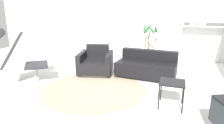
{
  "coord_description": "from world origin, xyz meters",
  "views": [
    {
      "loc": [
        1.42,
        -3.93,
        1.74
      ],
      "look_at": [
        0.01,
        0.22,
        0.55
      ],
      "focal_mm": 32.0,
      "sensor_mm": 36.0,
      "label": 1
    }
  ],
  "objects": [
    {
      "name": "potted_plant",
      "position": [
        0.49,
        2.62,
        0.54
      ],
      "size": [
        0.47,
        0.46,
        1.41
      ],
      "color": "brown",
      "rests_on": "ground_plane"
    },
    {
      "name": "side_table",
      "position": [
        1.37,
        -0.46,
        0.43
      ],
      "size": [
        0.44,
        0.44,
        0.48
      ],
      "color": "black",
      "rests_on": "ground_plane"
    },
    {
      "name": "armchair_red",
      "position": [
        -0.7,
        0.94,
        0.27
      ],
      "size": [
        1.06,
        1.08,
        0.74
      ],
      "rotation": [
        0.0,
        0.0,
        3.37
      ],
      "color": "silver",
      "rests_on": "ground_plane"
    },
    {
      "name": "round_rug",
      "position": [
        -0.29,
        -0.18,
        0.0
      ],
      "size": [
        2.27,
        2.27,
        0.01
      ],
      "color": "tan",
      "rests_on": "ground_plane"
    },
    {
      "name": "shelf_unit",
      "position": [
        2.12,
        2.98,
        1.25
      ],
      "size": [
        1.2,
        0.28,
        1.66
      ],
      "color": "#BCBCC1",
      "rests_on": "ground_plane"
    },
    {
      "name": "lounge_chair",
      "position": [
        -2.08,
        -0.41,
        0.78
      ],
      "size": [
        1.19,
        1.09,
        1.29
      ],
      "rotation": [
        0.0,
        0.0,
        -0.92
      ],
      "color": "#BCBCC1",
      "rests_on": "ground_plane"
    },
    {
      "name": "couch_low",
      "position": [
        0.68,
        1.09,
        0.25
      ],
      "size": [
        1.54,
        0.91,
        0.66
      ],
      "rotation": [
        0.0,
        0.0,
        3.07
      ],
      "color": "black",
      "rests_on": "ground_plane"
    },
    {
      "name": "ground_plane",
      "position": [
        0.0,
        0.0,
        0.0
      ],
      "size": [
        12.0,
        12.0,
        0.0
      ],
      "primitive_type": "plane",
      "color": "silver"
    },
    {
      "name": "wall_back",
      "position": [
        -0.0,
        3.21,
        1.4
      ],
      "size": [
        12.0,
        0.09,
        2.8
      ],
      "color": "white",
      "rests_on": "ground_plane"
    }
  ]
}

